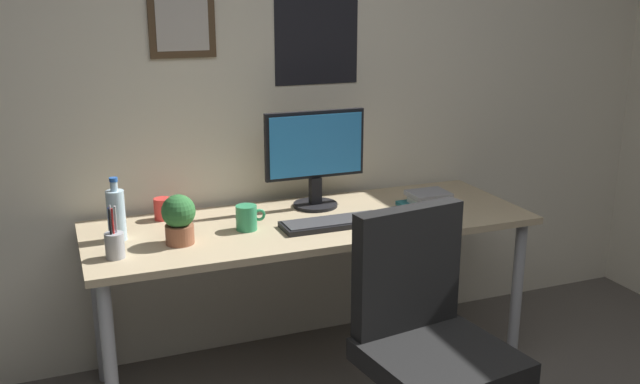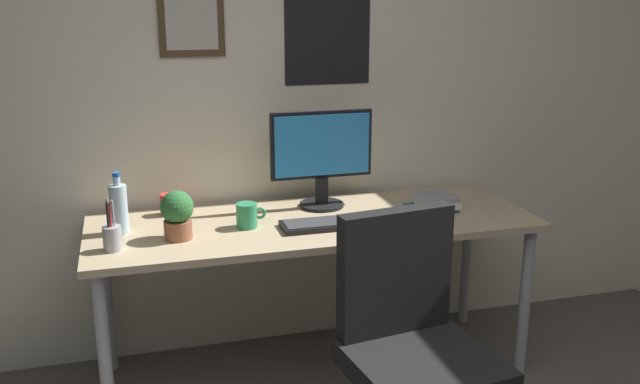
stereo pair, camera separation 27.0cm
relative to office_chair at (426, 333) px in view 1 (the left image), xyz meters
The scene contains 12 objects.
wall_back 1.41m from the office_chair, 100.36° to the left, with size 4.40×0.10×2.60m.
desk 0.77m from the office_chair, 100.54° to the left, with size 1.88×0.67×0.73m.
office_chair is the anchor object (origin of this frame).
monitor 1.03m from the office_chair, 93.38° to the left, with size 0.46×0.20×0.43m.
keyboard 0.68m from the office_chair, 97.54° to the left, with size 0.43×0.15×0.03m.
computer_mouse 0.70m from the office_chair, 71.08° to the left, with size 0.06×0.11×0.04m.
water_bottle 1.26m from the office_chair, 139.68° to the left, with size 0.07×0.07×0.25m.
coffee_mug_near 0.88m from the office_chair, 120.53° to the left, with size 0.12×0.09×0.10m.
coffee_mug_far 1.25m from the office_chair, 126.20° to the left, with size 0.11×0.07×0.09m.
potted_plant 1.02m from the office_chair, 137.07° to the left, with size 0.13×0.13×0.19m.
pen_cup 1.16m from the office_chair, 148.08° to the left, with size 0.07×0.07×0.20m.
book_stack_left 0.87m from the office_chair, 60.52° to the left, with size 0.21×0.17×0.07m.
Camera 1 is at (-0.92, -0.91, 1.66)m, focal length 39.22 mm.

